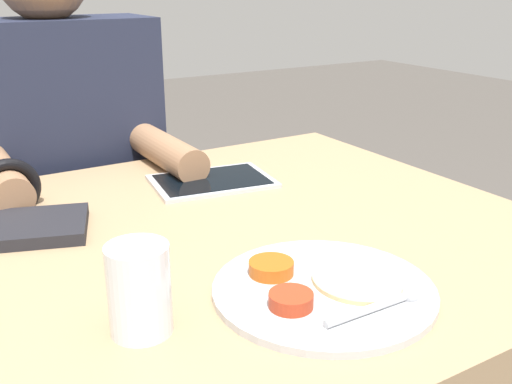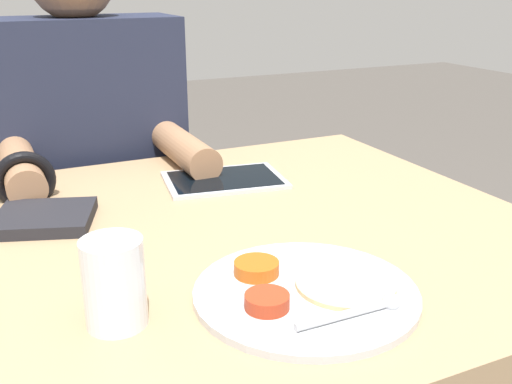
% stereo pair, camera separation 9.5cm
% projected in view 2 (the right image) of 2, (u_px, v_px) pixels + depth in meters
% --- Properties ---
extents(thali_tray, '(0.29, 0.29, 0.03)m').
position_uv_depth(thali_tray, '(306.00, 291.00, 0.76)').
color(thali_tray, '#B7BABF').
rests_on(thali_tray, dining_table).
extents(red_notebook, '(0.19, 0.18, 0.02)m').
position_uv_depth(red_notebook, '(45.00, 219.00, 0.98)').
color(red_notebook, silver).
rests_on(red_notebook, dining_table).
extents(tablet_device, '(0.25, 0.19, 0.01)m').
position_uv_depth(tablet_device, '(224.00, 180.00, 1.18)').
color(tablet_device, '#B7B7BC').
rests_on(tablet_device, dining_table).
extents(person_diner, '(0.44, 0.47, 1.25)m').
position_uv_depth(person_diner, '(95.00, 222.00, 1.48)').
color(person_diner, black).
rests_on(person_diner, ground_plane).
extents(drinking_glass, '(0.07, 0.07, 0.11)m').
position_uv_depth(drinking_glass, '(114.00, 283.00, 0.68)').
color(drinking_glass, silver).
rests_on(drinking_glass, dining_table).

